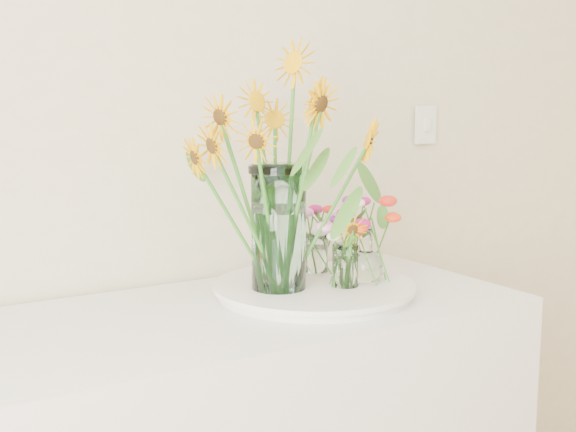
# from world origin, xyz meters

# --- Properties ---
(tray) EXTENTS (0.47, 0.47, 0.02)m
(tray) POSITION_xyz_m (-0.20, 1.94, 0.91)
(tray) COLOR white
(tray) RESTS_ON counter
(mason_jar) EXTENTS (0.15, 0.15, 0.30)m
(mason_jar) POSITION_xyz_m (-0.30, 1.94, 1.08)
(mason_jar) COLOR #A7DBD4
(mason_jar) RESTS_ON tray
(sunflower_bouquet) EXTENTS (0.83, 0.83, 0.58)m
(sunflower_bouquet) POSITION_xyz_m (-0.30, 1.94, 1.22)
(sunflower_bouquet) COLOR #E9A704
(sunflower_bouquet) RESTS_ON tray
(small_vase_a) EXTENTS (0.08, 0.08, 0.11)m
(small_vase_a) POSITION_xyz_m (-0.15, 1.87, 0.98)
(small_vase_a) COLOR white
(small_vase_a) RESTS_ON tray
(wildflower_posy_a) EXTENTS (0.17, 0.17, 0.20)m
(wildflower_posy_a) POSITION_xyz_m (-0.15, 1.87, 1.02)
(wildflower_posy_a) COLOR #FF3E16
(wildflower_posy_a) RESTS_ON tray
(small_vase_b) EXTENTS (0.11, 0.11, 0.14)m
(small_vase_b) POSITION_xyz_m (-0.08, 1.89, 0.99)
(small_vase_b) COLOR white
(small_vase_b) RESTS_ON tray
(wildflower_posy_b) EXTENTS (0.23, 0.23, 0.23)m
(wildflower_posy_b) POSITION_xyz_m (-0.08, 1.89, 1.04)
(wildflower_posy_b) COLOR #FF3E16
(wildflower_posy_b) RESTS_ON tray
(small_vase_c) EXTENTS (0.06, 0.06, 0.11)m
(small_vase_c) POSITION_xyz_m (-0.13, 2.04, 0.98)
(small_vase_c) COLOR white
(small_vase_c) RESTS_ON tray
(wildflower_posy_c) EXTENTS (0.20, 0.20, 0.20)m
(wildflower_posy_c) POSITION_xyz_m (-0.13, 2.04, 1.02)
(wildflower_posy_c) COLOR #FF3E16
(wildflower_posy_c) RESTS_ON tray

